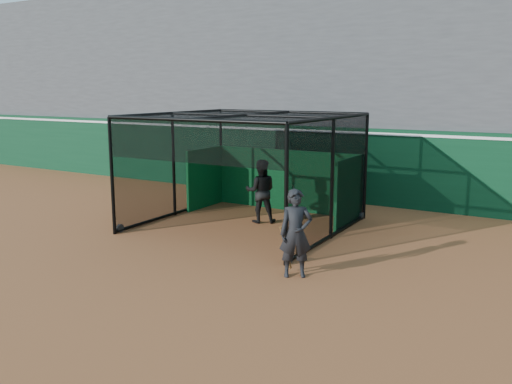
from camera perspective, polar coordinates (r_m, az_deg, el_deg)
The scene contains 6 objects.
ground at distance 11.99m, azimuth -9.71°, elevation -7.62°, with size 120.00×120.00×0.00m, color #98532C.
outfield_wall at distance 18.84m, azimuth 7.02°, elevation 3.19°, with size 50.00×0.50×2.50m.
grandstand at distance 22.21m, azimuth 11.19°, elevation 12.45°, with size 50.00×7.85×8.95m.
batting_cage at distance 14.85m, azimuth -1.02°, elevation 2.16°, with size 5.15×5.11×3.06m.
batter at distance 15.35m, azimuth 0.50°, elevation 0.09°, with size 0.88×0.68×1.81m, color black.
on_deck_player at distance 10.93m, azimuth 4.20°, elevation -4.38°, with size 0.79×0.72×1.80m.
Camera 1 is at (7.40, -8.65, 3.75)m, focal length 38.00 mm.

